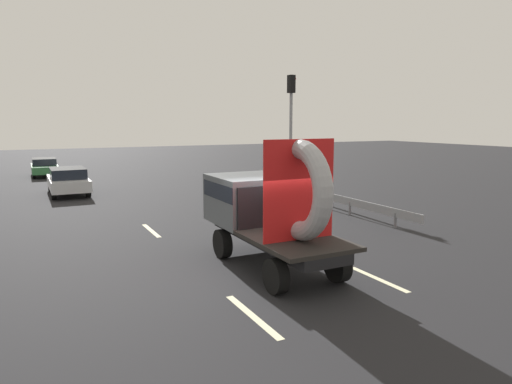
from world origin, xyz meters
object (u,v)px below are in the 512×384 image
flatbed_truck (264,205)px  traffic_light (291,118)px  oncoming_car (44,167)px  distant_sedan (68,180)px

flatbed_truck → traffic_light: traffic_light is taller
flatbed_truck → oncoming_car: bearing=100.3°
flatbed_truck → distant_sedan: size_ratio=1.16×
flatbed_truck → traffic_light: bearing=55.5°
oncoming_car → traffic_light: bearing=-52.5°
distant_sedan → oncoming_car: 9.58m
oncoming_car → distant_sedan: bearing=-85.5°
distant_sedan → traffic_light: (10.51, -5.11, 3.23)m
traffic_light → distant_sedan: bearing=154.1°
flatbed_truck → traffic_light: size_ratio=0.81×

